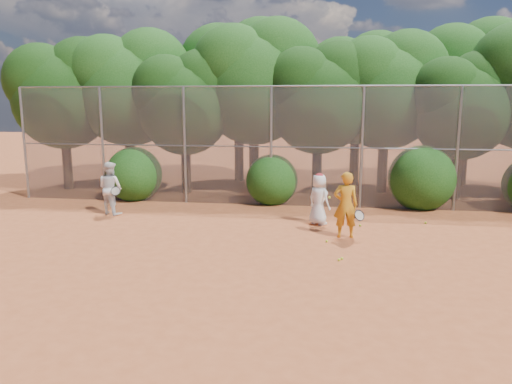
# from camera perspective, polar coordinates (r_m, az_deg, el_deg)

# --- Properties ---
(ground) EXTENTS (80.00, 80.00, 0.00)m
(ground) POSITION_cam_1_polar(r_m,az_deg,el_deg) (11.28, 3.22, -7.96)
(ground) COLOR #A54C25
(ground) RESTS_ON ground
(fence_back) EXTENTS (20.05, 0.09, 4.03)m
(fence_back) POSITION_cam_1_polar(r_m,az_deg,el_deg) (16.76, 4.73, 5.31)
(fence_back) COLOR gray
(fence_back) RESTS_ON ground
(tree_0) EXTENTS (4.38, 3.81, 6.00)m
(tree_0) POSITION_cam_1_polar(r_m,az_deg,el_deg) (21.38, -21.09, 10.83)
(tree_0) COLOR black
(tree_0) RESTS_ON ground
(tree_1) EXTENTS (4.64, 4.03, 6.35)m
(tree_1) POSITION_cam_1_polar(r_m,az_deg,el_deg) (20.75, -14.27, 11.87)
(tree_1) COLOR black
(tree_1) RESTS_ON ground
(tree_2) EXTENTS (3.99, 3.47, 5.47)m
(tree_2) POSITION_cam_1_polar(r_m,az_deg,el_deg) (19.26, -8.02, 10.48)
(tree_2) COLOR black
(tree_2) RESTS_ON ground
(tree_3) EXTENTS (4.89, 4.26, 6.70)m
(tree_3) POSITION_cam_1_polar(r_m,az_deg,el_deg) (19.73, -0.03, 12.94)
(tree_3) COLOR black
(tree_3) RESTS_ON ground
(tree_4) EXTENTS (4.19, 3.64, 5.73)m
(tree_4) POSITION_cam_1_polar(r_m,az_deg,el_deg) (18.90, 7.33, 11.03)
(tree_4) COLOR black
(tree_4) RESTS_ON ground
(tree_5) EXTENTS (4.51, 3.92, 6.17)m
(tree_5) POSITION_cam_1_polar(r_m,az_deg,el_deg) (19.82, 14.80, 11.59)
(tree_5) COLOR black
(tree_5) RESTS_ON ground
(tree_6) EXTENTS (3.86, 3.36, 5.29)m
(tree_6) POSITION_cam_1_polar(r_m,az_deg,el_deg) (19.26, 22.54, 9.45)
(tree_6) COLOR black
(tree_6) RESTS_ON ground
(tree_9) EXTENTS (4.83, 4.20, 6.62)m
(tree_9) POSITION_cam_1_polar(r_m,az_deg,el_deg) (23.27, -14.41, 12.12)
(tree_9) COLOR black
(tree_9) RESTS_ON ground
(tree_10) EXTENTS (5.15, 4.48, 7.06)m
(tree_10) POSITION_cam_1_polar(r_m,az_deg,el_deg) (22.07, -1.81, 13.29)
(tree_10) COLOR black
(tree_10) RESTS_ON ground
(tree_11) EXTENTS (4.64, 4.03, 6.35)m
(tree_11) POSITION_cam_1_polar(r_m,az_deg,el_deg) (21.34, 11.61, 11.93)
(tree_11) COLOR black
(tree_11) RESTS_ON ground
(tree_12) EXTENTS (5.02, 4.37, 6.88)m
(tree_12) POSITION_cam_1_polar(r_m,az_deg,el_deg) (22.64, 23.28, 12.10)
(tree_12) COLOR black
(tree_12) RESTS_ON ground
(bush_0) EXTENTS (2.00, 2.00, 2.00)m
(bush_0) POSITION_cam_1_polar(r_m,az_deg,el_deg) (18.50, -13.77, 2.25)
(bush_0) COLOR #164110
(bush_0) RESTS_ON ground
(bush_1) EXTENTS (1.80, 1.80, 1.80)m
(bush_1) POSITION_cam_1_polar(r_m,az_deg,el_deg) (17.28, 1.82, 1.64)
(bush_1) COLOR #164110
(bush_1) RESTS_ON ground
(bush_2) EXTENTS (2.20, 2.20, 2.20)m
(bush_2) POSITION_cam_1_polar(r_m,az_deg,el_deg) (17.41, 18.41, 1.84)
(bush_2) COLOR #164110
(bush_2) RESTS_ON ground
(player_yellow) EXTENTS (0.86, 0.59, 1.74)m
(player_yellow) POSITION_cam_1_polar(r_m,az_deg,el_deg) (13.19, 10.21, -1.46)
(player_yellow) COLOR orange
(player_yellow) RESTS_ON ground
(player_teen) EXTENTS (0.85, 0.82, 1.50)m
(player_teen) POSITION_cam_1_polar(r_m,az_deg,el_deg) (14.46, 7.20, -0.81)
(player_teen) COLOR white
(player_teen) RESTS_ON ground
(player_white) EXTENTS (0.99, 0.89, 1.67)m
(player_white) POSITION_cam_1_polar(r_m,az_deg,el_deg) (16.30, -16.30, 0.44)
(player_white) COLOR white
(player_white) RESTS_ON ground
(ball_0) EXTENTS (0.07, 0.07, 0.07)m
(ball_0) POSITION_cam_1_polar(r_m,az_deg,el_deg) (12.83, 8.09, -5.59)
(ball_0) COLOR #C3D927
(ball_0) RESTS_ON ground
(ball_1) EXTENTS (0.07, 0.07, 0.07)m
(ball_1) POSITION_cam_1_polar(r_m,az_deg,el_deg) (14.57, 11.82, -3.75)
(ball_1) COLOR #C3D927
(ball_1) RESTS_ON ground
(ball_2) EXTENTS (0.07, 0.07, 0.07)m
(ball_2) POSITION_cam_1_polar(r_m,az_deg,el_deg) (11.54, 9.79, -7.50)
(ball_2) COLOR #C3D927
(ball_2) RESTS_ON ground
(ball_3) EXTENTS (0.07, 0.07, 0.07)m
(ball_3) POSITION_cam_1_polar(r_m,az_deg,el_deg) (11.44, 9.47, -7.65)
(ball_3) COLOR #C3D927
(ball_3) RESTS_ON ground
(ball_4) EXTENTS (0.07, 0.07, 0.07)m
(ball_4) POSITION_cam_1_polar(r_m,az_deg,el_deg) (15.38, 18.81, -3.34)
(ball_4) COLOR #C3D927
(ball_4) RESTS_ON ground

